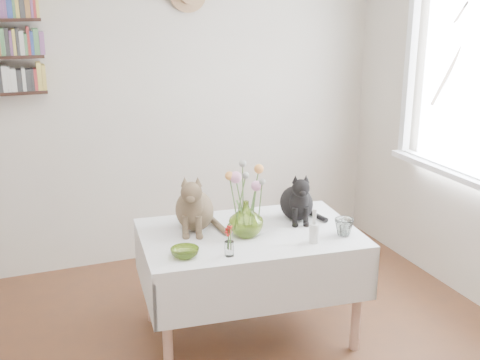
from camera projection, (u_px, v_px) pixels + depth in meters
name	position (u px, v px, depth m)	size (l,w,h in m)	color
room	(240.00, 192.00, 2.50)	(4.08, 4.58, 2.58)	brown
window	(480.00, 99.00, 3.85)	(0.12, 1.52, 1.32)	white
dining_table	(249.00, 258.00, 3.62)	(1.35, 0.94, 0.69)	white
tabby_cat	(194.00, 200.00, 3.57)	(0.25, 0.31, 0.37)	brown
black_cat	(297.00, 194.00, 3.74)	(0.22, 0.27, 0.32)	black
flower_vase	(246.00, 218.00, 3.49)	(0.20, 0.20, 0.21)	#A4C34D
green_bowl	(185.00, 252.00, 3.23)	(0.15, 0.15, 0.05)	#A4C34D
drinking_glass	(344.00, 227.00, 3.51)	(0.11, 0.11, 0.10)	white
candlestick	(314.00, 231.00, 3.40)	(0.06, 0.06, 0.20)	white
berry_jar	(229.00, 240.00, 3.22)	(0.05, 0.05, 0.21)	white
porcelain_figurine	(346.00, 225.00, 3.57)	(0.05, 0.05, 0.10)	white
flower_bouquet	(246.00, 180.00, 3.43)	(0.17, 0.13, 0.39)	#4C7233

